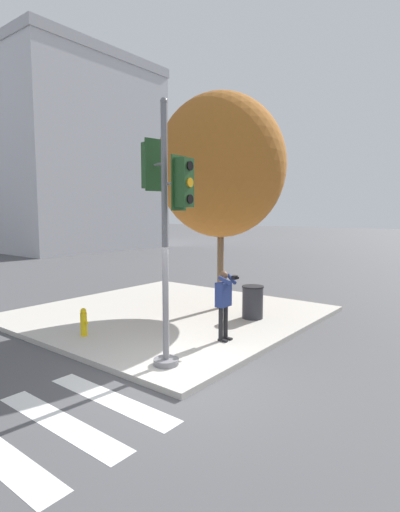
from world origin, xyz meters
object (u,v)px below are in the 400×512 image
(traffic_signal_pole, at_px, (166,214))
(person_photographer, at_px, (224,299))
(fire_hydrant, at_px, (84,322))
(street_tree, at_px, (221,166))
(trash_bin, at_px, (253,302))

(traffic_signal_pole, relative_size, person_photographer, 3.11)
(fire_hydrant, bearing_deg, traffic_signal_pole, -91.65)
(person_photographer, xyz_separation_m, street_tree, (2.61, 1.95, 3.47))
(street_tree, relative_size, trash_bin, 7.09)
(person_photographer, bearing_deg, trash_bin, 12.89)
(traffic_signal_pole, bearing_deg, trash_bin, 6.63)
(traffic_signal_pole, distance_m, fire_hydrant, 3.94)
(traffic_signal_pole, bearing_deg, fire_hydrant, 88.35)
(traffic_signal_pole, xyz_separation_m, trash_bin, (4.13, 0.48, -2.55))
(traffic_signal_pole, relative_size, fire_hydrant, 7.40)
(street_tree, distance_m, fire_hydrant, 6.17)
(trash_bin, bearing_deg, fire_hydrant, 149.25)
(trash_bin, bearing_deg, street_tree, 73.37)
(fire_hydrant, distance_m, trash_bin, 4.71)
(person_photographer, relative_size, street_tree, 0.25)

